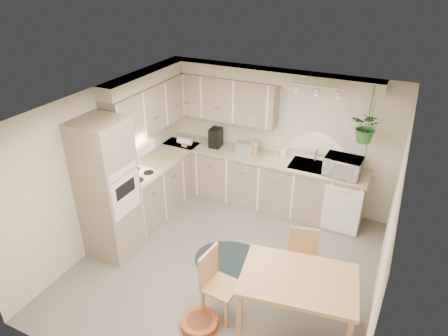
# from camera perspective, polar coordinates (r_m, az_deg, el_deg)

# --- Properties ---
(floor) EXTENTS (4.20, 4.20, 0.00)m
(floor) POSITION_cam_1_polar(r_m,az_deg,el_deg) (5.96, 0.26, -13.76)
(floor) COLOR slate
(floor) RESTS_ON ground
(ceiling) EXTENTS (4.20, 4.20, 0.00)m
(ceiling) POSITION_cam_1_polar(r_m,az_deg,el_deg) (4.71, 0.32, 8.58)
(ceiling) COLOR silver
(ceiling) RESTS_ON wall_back
(wall_back) EXTENTS (4.00, 0.04, 2.40)m
(wall_back) POSITION_cam_1_polar(r_m,az_deg,el_deg) (6.98, 7.70, 4.38)
(wall_back) COLOR beige
(wall_back) RESTS_ON floor
(wall_front) EXTENTS (4.00, 0.04, 2.40)m
(wall_front) POSITION_cam_1_polar(r_m,az_deg,el_deg) (3.86, -13.93, -18.82)
(wall_front) COLOR beige
(wall_front) RESTS_ON floor
(wall_left) EXTENTS (0.04, 4.20, 2.40)m
(wall_left) POSITION_cam_1_polar(r_m,az_deg,el_deg) (6.24, -16.55, 0.44)
(wall_left) COLOR beige
(wall_left) RESTS_ON floor
(wall_right) EXTENTS (0.04, 4.20, 2.40)m
(wall_right) POSITION_cam_1_polar(r_m,az_deg,el_deg) (4.88, 22.31, -8.98)
(wall_right) COLOR beige
(wall_right) RESTS_ON floor
(base_cab_left) EXTENTS (0.60, 1.85, 0.90)m
(base_cab_left) POSITION_cam_1_polar(r_m,az_deg,el_deg) (7.02, -9.28, -2.48)
(base_cab_left) COLOR gray
(base_cab_left) RESTS_ON floor
(base_cab_back) EXTENTS (3.60, 0.60, 0.90)m
(base_cab_back) POSITION_cam_1_polar(r_m,az_deg,el_deg) (7.11, 5.02, -1.74)
(base_cab_back) COLOR gray
(base_cab_back) RESTS_ON floor
(counter_left) EXTENTS (0.64, 1.89, 0.04)m
(counter_left) POSITION_cam_1_polar(r_m,az_deg,el_deg) (6.79, -9.51, 0.92)
(counter_left) COLOR tan
(counter_left) RESTS_ON base_cab_left
(counter_back) EXTENTS (3.64, 0.64, 0.04)m
(counter_back) POSITION_cam_1_polar(r_m,az_deg,el_deg) (6.89, 5.15, 1.62)
(counter_back) COLOR tan
(counter_back) RESTS_ON base_cab_back
(oven_stack) EXTENTS (0.65, 0.65, 2.10)m
(oven_stack) POSITION_cam_1_polar(r_m,az_deg,el_deg) (5.88, -16.30, -3.01)
(oven_stack) COLOR gray
(oven_stack) RESTS_ON floor
(wall_oven_face) EXTENTS (0.02, 0.56, 0.58)m
(wall_oven_face) POSITION_cam_1_polar(r_m,az_deg,el_deg) (5.69, -13.85, -3.77)
(wall_oven_face) COLOR silver
(wall_oven_face) RESTS_ON oven_stack
(upper_cab_left) EXTENTS (0.35, 2.00, 0.75)m
(upper_cab_left) POSITION_cam_1_polar(r_m,az_deg,el_deg) (6.60, -10.49, 8.61)
(upper_cab_left) COLOR gray
(upper_cab_left) RESTS_ON wall_left
(upper_cab_back) EXTENTS (2.00, 0.35, 0.75)m
(upper_cab_back) POSITION_cam_1_polar(r_m,az_deg,el_deg) (6.95, -0.38, 10.05)
(upper_cab_back) COLOR gray
(upper_cab_back) RESTS_ON wall_back
(soffit_left) EXTENTS (0.30, 2.00, 0.20)m
(soffit_left) POSITION_cam_1_polar(r_m,az_deg,el_deg) (6.48, -11.04, 12.59)
(soffit_left) COLOR beige
(soffit_left) RESTS_ON wall_left
(soffit_back) EXTENTS (3.60, 0.30, 0.20)m
(soffit_back) POSITION_cam_1_polar(r_m,az_deg,el_deg) (6.54, 6.19, 13.08)
(soffit_back) COLOR beige
(soffit_back) RESTS_ON wall_back
(cooktop) EXTENTS (0.52, 0.58, 0.02)m
(cooktop) POSITION_cam_1_polar(r_m,az_deg,el_deg) (6.37, -12.33, -1.03)
(cooktop) COLOR silver
(cooktop) RESTS_ON counter_left
(range_hood) EXTENTS (0.40, 0.60, 0.14)m
(range_hood) POSITION_cam_1_polar(r_m,az_deg,el_deg) (6.18, -12.90, 2.70)
(range_hood) COLOR silver
(range_hood) RESTS_ON upper_cab_left
(window_blinds) EXTENTS (1.40, 0.02, 1.00)m
(window_blinds) POSITION_cam_1_polar(r_m,az_deg,el_deg) (6.64, 13.59, 6.32)
(window_blinds) COLOR silver
(window_blinds) RESTS_ON wall_back
(window_frame) EXTENTS (1.50, 0.02, 1.10)m
(window_frame) POSITION_cam_1_polar(r_m,az_deg,el_deg) (6.65, 13.61, 6.35)
(window_frame) COLOR beige
(window_frame) RESTS_ON wall_back
(sink) EXTENTS (0.70, 0.48, 0.10)m
(sink) POSITION_cam_1_polar(r_m,az_deg,el_deg) (6.69, 12.39, -0.01)
(sink) COLOR #A2A5AA
(sink) RESTS_ON counter_back
(dishwasher_front) EXTENTS (0.58, 0.02, 0.83)m
(dishwasher_front) POSITION_cam_1_polar(r_m,az_deg,el_deg) (6.58, 16.35, -5.88)
(dishwasher_front) COLOR silver
(dishwasher_front) RESTS_ON base_cab_back
(track_light_bar) EXTENTS (0.80, 0.04, 0.04)m
(track_light_bar) POSITION_cam_1_polar(r_m,az_deg,el_deg) (5.93, 13.19, 11.24)
(track_light_bar) COLOR silver
(track_light_bar) RESTS_ON ceiling
(wall_clock) EXTENTS (0.30, 0.03, 0.30)m
(wall_clock) POSITION_cam_1_polar(r_m,az_deg,el_deg) (6.58, 9.42, 11.88)
(wall_clock) COLOR #EAD252
(wall_clock) RESTS_ON wall_back
(dining_table) EXTENTS (1.40, 1.05, 0.81)m
(dining_table) POSITION_cam_1_polar(r_m,az_deg,el_deg) (4.95, 10.24, -18.62)
(dining_table) COLOR tan
(dining_table) RESTS_ON floor
(chair_left) EXTENTS (0.45, 0.45, 0.88)m
(chair_left) POSITION_cam_1_polar(r_m,az_deg,el_deg) (5.04, -0.34, -16.40)
(chair_left) COLOR tan
(chair_left) RESTS_ON floor
(chair_back) EXTENTS (0.49, 0.49, 0.86)m
(chair_back) POSITION_cam_1_polar(r_m,az_deg,el_deg) (5.43, 11.06, -13.24)
(chair_back) COLOR tan
(chair_back) RESTS_ON floor
(braided_rug) EXTENTS (1.32, 1.01, 0.01)m
(braided_rug) POSITION_cam_1_polar(r_m,az_deg,el_deg) (5.98, 1.69, -13.50)
(braided_rug) COLOR black
(braided_rug) RESTS_ON floor
(pet_bed) EXTENTS (0.50, 0.50, 0.11)m
(pet_bed) POSITION_cam_1_polar(r_m,az_deg,el_deg) (5.17, -3.53, -21.21)
(pet_bed) COLOR #AE5D22
(pet_bed) RESTS_ON floor
(microwave) EXTENTS (0.57, 0.33, 0.37)m
(microwave) POSITION_cam_1_polar(r_m,az_deg,el_deg) (6.42, 16.65, 0.50)
(microwave) COLOR silver
(microwave) RESTS_ON counter_back
(soap_bottle) EXTENTS (0.12, 0.21, 0.09)m
(soap_bottle) POSITION_cam_1_polar(r_m,az_deg,el_deg) (6.89, 8.56, 2.04)
(soap_bottle) COLOR silver
(soap_bottle) RESTS_ON counter_back
(hanging_plant) EXTENTS (0.55, 0.58, 0.37)m
(hanging_plant) POSITION_cam_1_polar(r_m,az_deg,el_deg) (6.16, 19.70, 5.04)
(hanging_plant) COLOR #255D25
(hanging_plant) RESTS_ON ceiling
(coffee_maker) EXTENTS (0.21, 0.25, 0.35)m
(coffee_maker) POSITION_cam_1_polar(r_m,az_deg,el_deg) (7.12, -1.18, 4.36)
(coffee_maker) COLOR black
(coffee_maker) RESTS_ON counter_back
(toaster) EXTENTS (0.31, 0.19, 0.18)m
(toaster) POSITION_cam_1_polar(r_m,az_deg,el_deg) (6.96, 3.05, 3.00)
(toaster) COLOR #A2A5AA
(toaster) RESTS_ON counter_back
(knife_block) EXTENTS (0.11, 0.11, 0.24)m
(knife_block) POSITION_cam_1_polar(r_m,az_deg,el_deg) (6.91, 4.45, 3.05)
(knife_block) COLOR tan
(knife_block) RESTS_ON counter_back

